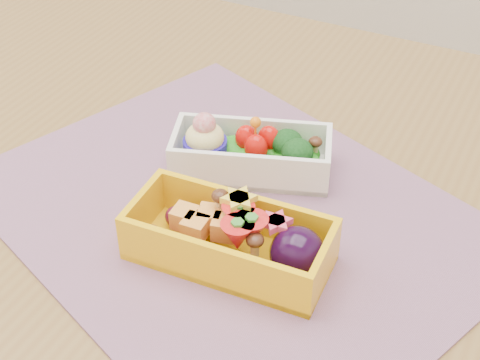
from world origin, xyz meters
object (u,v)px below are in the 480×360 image
at_px(bento_yellow, 233,239).
at_px(bento_white, 250,153).
at_px(table, 230,273).
at_px(placemat, 230,214).

bearing_deg(bento_yellow, bento_white, 106.47).
height_order(table, bento_white, bento_white).
distance_m(table, placemat, 0.10).
height_order(placemat, bento_white, bento_white).
bearing_deg(bento_yellow, placemat, 116.68).
relative_size(placemat, bento_yellow, 2.59).
distance_m(table, bento_yellow, 0.15).
distance_m(placemat, bento_white, 0.07).
distance_m(table, bento_white, 0.13).
bearing_deg(bento_white, bento_yellow, -89.67).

